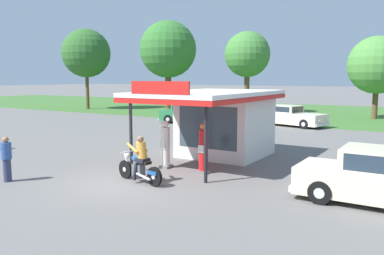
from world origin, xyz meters
name	(u,v)px	position (x,y,z in m)	size (l,w,h in m)	color
ground_plane	(126,182)	(0.00, 0.00, 0.00)	(300.00, 300.00, 0.00)	slate
grass_verge_strip	(331,113)	(0.00, 30.00, 0.00)	(120.00, 24.00, 0.01)	#3D6B2D
service_station_kiosk	(222,118)	(0.74, 5.54, 1.70)	(4.10, 6.98, 3.37)	silver
gas_pump_nearside	(165,146)	(-0.11, 2.44, 0.84)	(0.44, 0.44, 1.85)	slate
gas_pump_offside	(203,150)	(1.59, 2.44, 0.85)	(0.44, 0.44, 1.86)	slate
motorcycle_with_rider	(140,163)	(0.45, 0.19, 0.65)	(2.14, 0.78, 1.58)	black
parked_car_back_row_centre	(288,116)	(-0.45, 18.32, 0.67)	(5.83, 3.23, 1.47)	beige
parked_car_second_row_spare	(190,114)	(-7.46, 16.12, 0.69)	(5.12, 3.12, 1.51)	#2D844C
bystander_admiring_sedan	(180,124)	(-3.28, 8.28, 0.93)	(0.34, 0.34, 1.75)	#2D3351
bystander_chatting_near_pumps	(7,158)	(-3.43, -2.07, 0.80)	(0.34, 0.34, 1.54)	#2D3351
tree_oak_left	(247,55)	(-7.27, 26.33, 5.67)	(4.43, 4.43, 7.93)	brown
tree_oak_far_right	(87,55)	(-24.58, 21.98, 5.97)	(5.30, 5.30, 8.78)	brown
tree_oak_centre	(166,51)	(-14.93, 23.58, 6.13)	(5.75, 5.75, 9.18)	brown
tree_oak_far_left	(377,66)	(4.25, 26.83, 4.44)	(4.81, 4.81, 6.93)	brown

